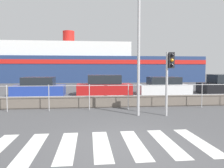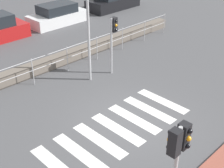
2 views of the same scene
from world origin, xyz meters
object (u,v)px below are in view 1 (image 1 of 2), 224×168
at_px(parked_car_blue, 39,88).
at_px(parked_car_red, 104,86).
at_px(traffic_light_far, 169,69).
at_px(parked_car_white, 164,87).
at_px(streetlamp, 140,22).
at_px(ferry_boat, 90,65).

height_order(parked_car_blue, parked_car_red, parked_car_red).
height_order(traffic_light_far, parked_car_white, traffic_light_far).
bearing_deg(traffic_light_far, streetlamp, 178.03).
xyz_separation_m(ferry_boat, parked_car_red, (1.04, -18.00, -1.96)).
height_order(streetlamp, parked_car_blue, streetlamp).
bearing_deg(ferry_boat, traffic_light_far, -82.84).
bearing_deg(parked_car_red, streetlamp, -83.39).
bearing_deg(traffic_light_far, parked_car_white, 72.06).
height_order(streetlamp, parked_car_red, streetlamp).
relative_size(traffic_light_far, streetlamp, 0.42).
height_order(ferry_boat, parked_car_blue, ferry_boat).
bearing_deg(parked_car_white, traffic_light_far, -107.94).
xyz_separation_m(ferry_boat, parked_car_white, (5.90, -18.00, -2.03)).
xyz_separation_m(parked_car_blue, parked_car_red, (5.02, 0.00, 0.06)).
distance_m(streetlamp, parked_car_blue, 10.58).
distance_m(traffic_light_far, parked_car_red, 8.51).
bearing_deg(parked_car_blue, traffic_light_far, -48.15).
distance_m(ferry_boat, parked_car_white, 19.05).
xyz_separation_m(streetlamp, parked_car_white, (3.93, 8.06, -3.42)).
bearing_deg(ferry_boat, parked_car_white, -71.85).
bearing_deg(streetlamp, ferry_boat, 94.34).
bearing_deg(parked_car_white, streetlamp, -115.97).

